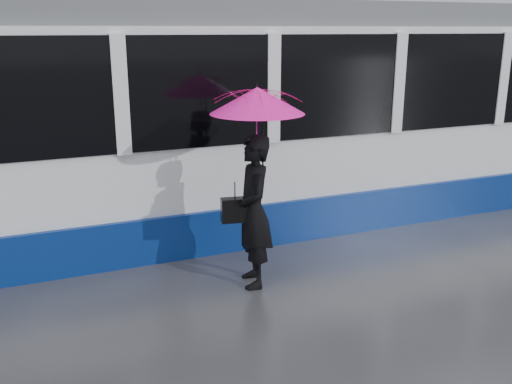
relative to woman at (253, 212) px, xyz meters
name	(u,v)px	position (x,y,z in m)	size (l,w,h in m)	color
ground	(305,281)	(0.60, -0.20, -0.91)	(90.00, 90.00, 0.00)	#27282C
rails	(233,220)	(0.60, 2.30, -0.90)	(34.00, 1.51, 0.02)	#3F3D38
woman	(253,212)	(0.00, 0.00, 0.00)	(0.66, 0.44, 1.82)	black
umbrella	(257,119)	(0.05, 0.00, 1.09)	(1.25, 1.25, 1.23)	#EC1351
handbag	(235,210)	(-0.22, 0.02, 0.04)	(0.35, 0.20, 0.46)	black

